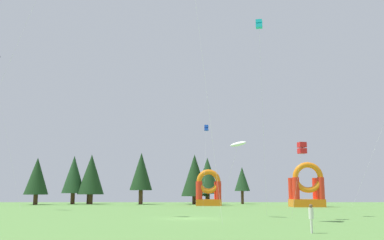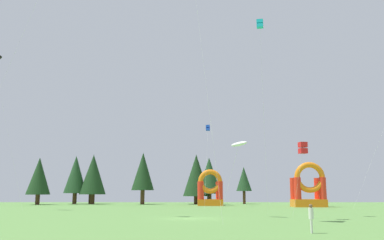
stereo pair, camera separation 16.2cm
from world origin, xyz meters
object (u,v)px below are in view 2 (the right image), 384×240
object	(u,v)px
inflatable_yellow_castle	(210,192)
kite_cyan_box	(260,25)
person_near_camera	(311,216)
kite_white_parafoil	(239,144)
kite_red_box	(303,148)
kite_blue_box	(208,128)
inflatable_red_slide	(309,190)

from	to	relation	value
inflatable_yellow_castle	kite_cyan_box	bearing A→B (deg)	-83.00
kite_cyan_box	person_near_camera	xyz separation A→B (m)	(-0.00, -16.06, -18.08)
kite_white_parafoil	kite_red_box	distance (m)	6.30
kite_blue_box	person_near_camera	bearing A→B (deg)	-83.96
kite_white_parafoil	kite_blue_box	bearing A→B (deg)	94.49
inflatable_red_slide	inflatable_yellow_castle	distance (m)	16.40
kite_cyan_box	inflatable_red_slide	world-z (taller)	kite_cyan_box
inflatable_red_slide	kite_cyan_box	bearing A→B (deg)	-112.91
kite_blue_box	person_near_camera	world-z (taller)	kite_blue_box
inflatable_yellow_castle	person_near_camera	bearing A→B (deg)	-85.30
kite_cyan_box	inflatable_yellow_castle	size ratio (longest dim) A/B	3.20
kite_cyan_box	kite_red_box	size ratio (longest dim) A/B	2.96
kite_cyan_box	person_near_camera	world-z (taller)	kite_cyan_box
person_near_camera	inflatable_yellow_castle	distance (m)	48.89
kite_blue_box	inflatable_red_slide	world-z (taller)	kite_blue_box
person_near_camera	inflatable_yellow_castle	size ratio (longest dim) A/B	0.27
kite_white_parafoil	kite_cyan_box	world-z (taller)	kite_cyan_box
kite_blue_box	inflatable_red_slide	xyz separation A→B (m)	(15.72, 0.05, -9.89)
person_near_camera	kite_white_parafoil	bearing A→B (deg)	30.27
kite_blue_box	person_near_camera	distance (m)	44.29
kite_red_box	inflatable_red_slide	size ratio (longest dim) A/B	0.95
kite_cyan_box	kite_red_box	distance (m)	13.84
inflatable_red_slide	inflatable_yellow_castle	size ratio (longest dim) A/B	1.13
kite_white_parafoil	kite_red_box	bearing A→B (deg)	-34.29
kite_white_parafoil	person_near_camera	size ratio (longest dim) A/B	4.40
kite_blue_box	inflatable_yellow_castle	size ratio (longest dim) A/B	2.12
person_near_camera	inflatable_red_slide	world-z (taller)	inflatable_red_slide
kite_cyan_box	kite_blue_box	bearing A→B (deg)	99.65
kite_red_box	kite_cyan_box	bearing A→B (deg)	124.77
kite_blue_box	kite_red_box	bearing A→B (deg)	-76.56
kite_blue_box	kite_white_parafoil	xyz separation A→B (m)	(2.12, -26.97, -5.59)
kite_white_parafoil	kite_cyan_box	distance (m)	12.46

